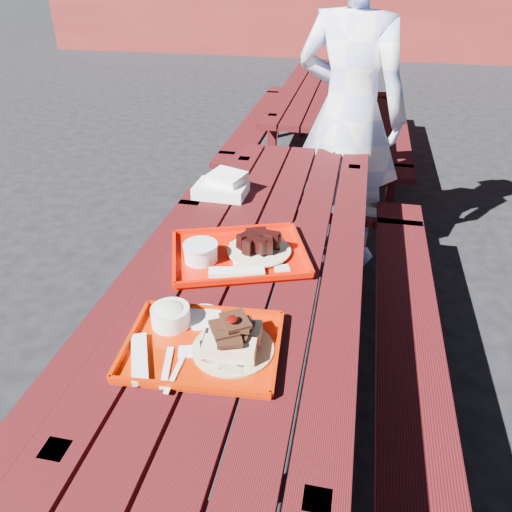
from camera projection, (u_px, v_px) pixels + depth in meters
name	position (u px, v px, depth m)	size (l,w,h in m)	color
ground	(263.00, 392.00, 2.28)	(60.00, 60.00, 0.00)	black
picnic_table_near	(264.00, 292.00, 1.99)	(1.41, 2.40, 0.75)	#440D0F
picnic_table_far	(326.00, 108.00, 4.32)	(1.41, 2.40, 0.75)	#440D0F
near_tray	(204.00, 336.00, 1.42)	(0.46, 0.38, 0.14)	#BA1F00
far_tray	(237.00, 253.00, 1.83)	(0.58, 0.52, 0.08)	red
white_cloth	(223.00, 186.00, 2.31)	(0.24, 0.21, 0.10)	white
person	(349.00, 115.00, 2.86)	(0.67, 0.44, 1.84)	#A9B8E7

